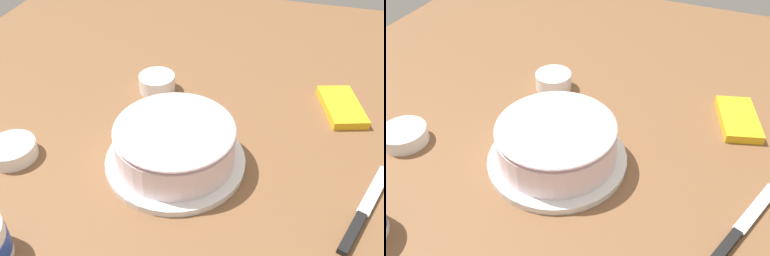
{
  "view_description": "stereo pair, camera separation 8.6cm",
  "coord_description": "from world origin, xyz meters",
  "views": [
    {
      "loc": [
        0.68,
        0.17,
        0.58
      ],
      "look_at": [
        0.04,
        -0.01,
        0.04
      ],
      "focal_mm": 39.15,
      "sensor_mm": 36.0,
      "label": 1
    },
    {
      "loc": [
        0.65,
        0.25,
        0.58
      ],
      "look_at": [
        0.04,
        -0.01,
        0.04
      ],
      "focal_mm": 39.15,
      "sensor_mm": 36.0,
      "label": 2
    }
  ],
  "objects": [
    {
      "name": "ground_plane",
      "position": [
        0.0,
        0.0,
        0.0
      ],
      "size": [
        1.54,
        1.54,
        0.0
      ],
      "primitive_type": "plane",
      "color": "brown"
    },
    {
      "name": "frosted_cake",
      "position": [
        0.11,
        -0.02,
        0.05
      ],
      "size": [
        0.28,
        0.28,
        0.11
      ],
      "color": "white",
      "rests_on": "ground_plane"
    },
    {
      "name": "spreading_knife",
      "position": [
        0.15,
        0.33,
        0.01
      ],
      "size": [
        0.23,
        0.1,
        0.01
      ],
      "color": "silver",
      "rests_on": "ground_plane"
    },
    {
      "name": "sprinkle_bowl_yellow",
      "position": [
        0.18,
        -0.34,
        0.02
      ],
      "size": [
        0.1,
        0.1,
        0.03
      ],
      "color": "white",
      "rests_on": "ground_plane"
    },
    {
      "name": "sprinkle_bowl_orange",
      "position": [
        -0.12,
        -0.14,
        0.02
      ],
      "size": [
        0.09,
        0.09,
        0.04
      ],
      "color": "white",
      "rests_on": "ground_plane"
    },
    {
      "name": "candy_box_lower",
      "position": [
        -0.16,
        0.3,
        0.01
      ],
      "size": [
        0.16,
        0.12,
        0.02
      ],
      "primitive_type": "cube",
      "rotation": [
        0.0,
        0.0,
        0.3
      ],
      "color": "yellow",
      "rests_on": "ground_plane"
    }
  ]
}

